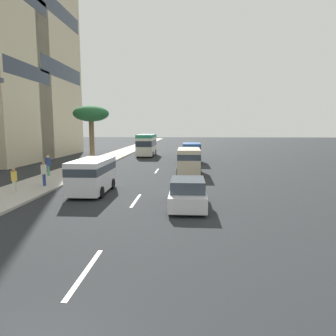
% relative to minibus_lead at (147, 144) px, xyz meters
% --- Properties ---
extents(ground_plane, '(198.00, 198.00, 0.00)m').
position_rel_minibus_lead_xyz_m(ground_plane, '(-9.36, -3.07, -1.77)').
color(ground_plane, '#26282B').
extents(sidewalk_right, '(162.00, 3.93, 0.15)m').
position_rel_minibus_lead_xyz_m(sidewalk_right, '(-9.36, 4.91, -1.69)').
color(sidewalk_right, '#B2ADA3').
rests_on(sidewalk_right, ground_plane).
extents(lane_stripe_near, '(3.20, 0.16, 0.01)m').
position_rel_minibus_lead_xyz_m(lane_stripe_near, '(-36.84, -3.07, -1.76)').
color(lane_stripe_near, silver).
rests_on(lane_stripe_near, ground_plane).
extents(lane_stripe_mid, '(3.20, 0.16, 0.01)m').
position_rel_minibus_lead_xyz_m(lane_stripe_mid, '(-27.91, -3.07, -1.76)').
color(lane_stripe_mid, silver).
rests_on(lane_stripe_mid, ground_plane).
extents(lane_stripe_far, '(3.20, 0.16, 0.01)m').
position_rel_minibus_lead_xyz_m(lane_stripe_far, '(-15.57, -3.07, -1.76)').
color(lane_stripe_far, silver).
rests_on(lane_stripe_far, ground_plane).
extents(minibus_lead, '(6.56, 2.43, 3.23)m').
position_rel_minibus_lead_xyz_m(minibus_lead, '(0.00, 0.00, 0.00)').
color(minibus_lead, silver).
rests_on(minibus_lead, ground_plane).
extents(van_second, '(4.90, 2.13, 2.34)m').
position_rel_minibus_lead_xyz_m(van_second, '(-17.38, -6.22, -0.42)').
color(van_second, beige).
rests_on(van_second, ground_plane).
extents(car_third, '(4.76, 1.82, 1.63)m').
position_rel_minibus_lead_xyz_m(car_third, '(-0.80, -6.16, -0.99)').
color(car_third, beige).
rests_on(car_third, ground_plane).
extents(car_fourth, '(4.46, 1.97, 1.56)m').
position_rel_minibus_lead_xyz_m(car_fourth, '(-29.13, -6.10, -1.02)').
color(car_fourth, silver).
rests_on(car_fourth, ground_plane).
extents(van_fifth, '(4.79, 2.20, 2.39)m').
position_rel_minibus_lead_xyz_m(van_fifth, '(-8.46, -6.58, -0.40)').
color(van_fifth, '#1E478C').
rests_on(van_fifth, ground_plane).
extents(van_sixth, '(4.70, 2.13, 2.21)m').
position_rel_minibus_lead_xyz_m(van_sixth, '(-26.00, 0.09, -0.50)').
color(van_sixth, silver).
rests_on(van_sixth, ground_plane).
extents(pedestrian_near_lamp, '(0.37, 0.31, 1.74)m').
position_rel_minibus_lead_xyz_m(pedestrian_near_lamp, '(-24.53, 4.05, -0.65)').
color(pedestrian_near_lamp, navy).
rests_on(pedestrian_near_lamp, sidewalk_right).
extents(pedestrian_mid_block, '(0.30, 0.33, 1.78)m').
position_rel_minibus_lead_xyz_m(pedestrian_mid_block, '(-20.10, 5.79, -0.63)').
color(pedestrian_mid_block, '#4C8C66').
rests_on(pedestrian_mid_block, sidewalk_right).
extents(pedestrian_by_tree, '(0.37, 0.39, 1.59)m').
position_rel_minibus_lead_xyz_m(pedestrian_by_tree, '(-26.94, 4.82, -0.75)').
color(pedestrian_by_tree, beige).
rests_on(pedestrian_by_tree, sidewalk_right).
extents(palm_tree, '(4.03, 4.03, 6.60)m').
position_rel_minibus_lead_xyz_m(palm_tree, '(-10.56, 4.96, 3.92)').
color(palm_tree, brown).
rests_on(palm_tree, sidewalk_right).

